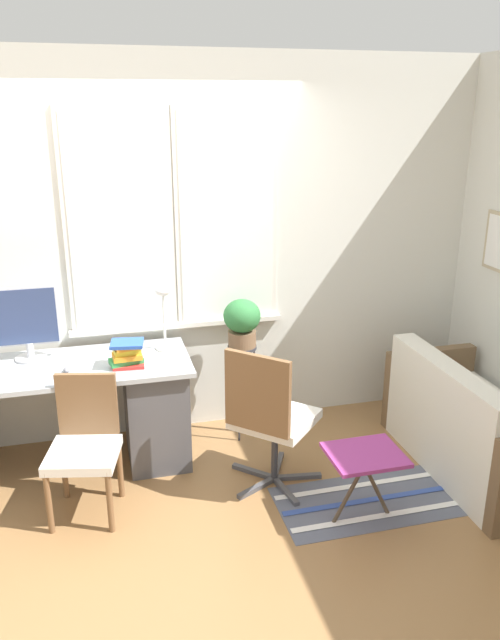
# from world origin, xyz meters

# --- Properties ---
(ground_plane) EXTENTS (14.00, 14.00, 0.00)m
(ground_plane) POSITION_xyz_m (0.00, 0.00, 0.00)
(ground_plane) COLOR olive
(wall_back_with_window) EXTENTS (9.00, 0.12, 2.70)m
(wall_back_with_window) POSITION_xyz_m (0.02, 0.75, 1.36)
(wall_back_with_window) COLOR silver
(wall_back_with_window) RESTS_ON ground_plane
(desk) EXTENTS (1.91, 0.67, 0.74)m
(desk) POSITION_xyz_m (-0.60, 0.34, 0.40)
(desk) COLOR #9EA3A8
(desk) RESTS_ON ground_plane
(monitor) EXTENTS (0.41, 0.20, 0.50)m
(monitor) POSITION_xyz_m (-0.68, 0.51, 1.00)
(monitor) COLOR silver
(monitor) RESTS_ON desk
(keyboard) EXTENTS (0.34, 0.12, 0.02)m
(keyboard) POSITION_xyz_m (-0.71, 0.21, 0.75)
(keyboard) COLOR silver
(keyboard) RESTS_ON desk
(mouse) EXTENTS (0.04, 0.07, 0.03)m
(mouse) POSITION_xyz_m (-0.44, 0.22, 0.76)
(mouse) COLOR slate
(mouse) RESTS_ON desk
(desk_lamp) EXTENTS (0.13, 0.13, 0.45)m
(desk_lamp) POSITION_xyz_m (0.21, 0.47, 1.06)
(desk_lamp) COLOR white
(desk_lamp) RESTS_ON desk
(book_stack) EXTENTS (0.24, 0.20, 0.17)m
(book_stack) POSITION_xyz_m (-0.06, 0.22, 0.83)
(book_stack) COLOR red
(book_stack) RESTS_ON desk
(desk_chair_wooden) EXTENTS (0.48, 0.49, 0.83)m
(desk_chair_wooden) POSITION_xyz_m (-0.36, -0.18, 0.44)
(desk_chair_wooden) COLOR brown
(desk_chair_wooden) RESTS_ON ground_plane
(office_chair_swivel) EXTENTS (0.65, 0.65, 0.97)m
(office_chair_swivel) POSITION_xyz_m (0.76, -0.24, 0.51)
(office_chair_swivel) COLOR #47474C
(office_chair_swivel) RESTS_ON ground_plane
(couch_loveseat) EXTENTS (0.71, 1.41, 0.77)m
(couch_loveseat) POSITION_xyz_m (2.15, -0.36, 0.27)
(couch_loveseat) COLOR silver
(couch_loveseat) RESTS_ON ground_plane
(plant_stand) EXTENTS (0.21, 0.21, 0.71)m
(plant_stand) POSITION_xyz_m (0.76, 0.46, 0.59)
(plant_stand) COLOR #333338
(plant_stand) RESTS_ON ground_plane
(potted_plant) EXTENTS (0.26, 0.26, 0.35)m
(potted_plant) POSITION_xyz_m (0.76, 0.46, 0.90)
(potted_plant) COLOR brown
(potted_plant) RESTS_ON plant_stand
(floor_rug_striped) EXTENTS (1.28, 0.58, 0.01)m
(floor_rug_striped) POSITION_xyz_m (1.39, -0.55, 0.00)
(floor_rug_striped) COLOR #565B6B
(floor_rug_striped) RESTS_ON ground_plane
(folding_stool) EXTENTS (0.43, 0.36, 0.45)m
(folding_stool) POSITION_xyz_m (1.20, -0.70, 0.41)
(folding_stool) COLOR #93337A
(folding_stool) RESTS_ON ground_plane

